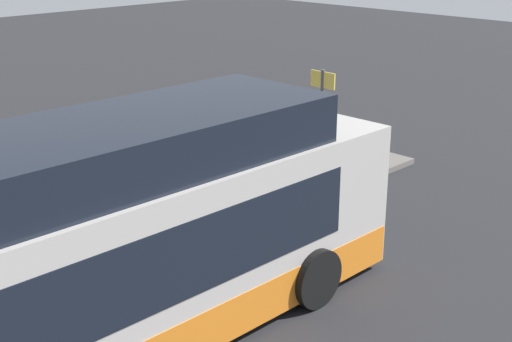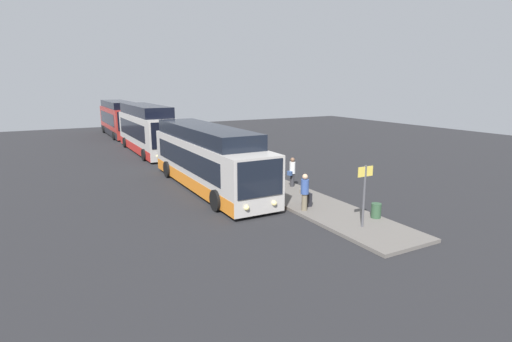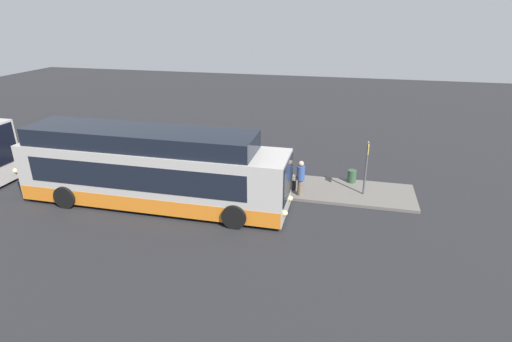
# 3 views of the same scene
# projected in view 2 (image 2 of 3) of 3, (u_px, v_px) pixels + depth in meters

# --- Properties ---
(ground) EXTENTS (80.00, 80.00, 0.00)m
(ground) POSITION_uv_depth(u_px,v_px,m) (225.00, 195.00, 21.70)
(ground) COLOR #232326
(platform) EXTENTS (20.00, 2.95, 0.15)m
(platform) POSITION_uv_depth(u_px,v_px,m) (273.00, 187.00, 23.12)
(platform) COLOR #605B56
(platform) RESTS_ON ground
(bus_lead) EXTENTS (12.48, 2.88, 3.58)m
(bus_lead) POSITION_uv_depth(u_px,v_px,m) (207.00, 160.00, 23.00)
(bus_lead) COLOR #B2ADA8
(bus_lead) RESTS_ON ground
(bus_second) EXTENTS (11.91, 2.83, 4.12)m
(bus_second) POSITION_uv_depth(u_px,v_px,m) (147.00, 131.00, 35.11)
(bus_second) COLOR #B2ADA8
(bus_second) RESTS_ON ground
(bus_third) EXTENTS (11.25, 2.90, 3.95)m
(bus_third) POSITION_uv_depth(u_px,v_px,m) (119.00, 120.00, 46.39)
(bus_third) COLOR maroon
(bus_third) RESTS_ON ground
(passenger_boarding) EXTENTS (0.48, 0.58, 1.69)m
(passenger_boarding) POSITION_uv_depth(u_px,v_px,m) (292.00, 171.00, 22.83)
(passenger_boarding) COLOR #2D2D33
(passenger_boarding) RESTS_ON platform
(passenger_waiting) EXTENTS (0.63, 0.50, 1.74)m
(passenger_waiting) POSITION_uv_depth(u_px,v_px,m) (305.00, 191.00, 18.54)
(passenger_waiting) COLOR #6B604C
(passenger_waiting) RESTS_ON platform
(passenger_with_bags) EXTENTS (0.63, 0.55, 1.70)m
(passenger_with_bags) POSITION_uv_depth(u_px,v_px,m) (275.00, 167.00, 23.78)
(passenger_with_bags) COLOR #2D2D33
(passenger_with_bags) RESTS_ON platform
(suitcase) EXTENTS (0.39, 0.22, 0.89)m
(suitcase) POSITION_uv_depth(u_px,v_px,m) (308.00, 199.00, 19.30)
(suitcase) COLOR black
(suitcase) RESTS_ON platform
(sign_post) EXTENTS (0.10, 0.76, 2.61)m
(sign_post) POSITION_uv_depth(u_px,v_px,m) (364.00, 188.00, 16.20)
(sign_post) COLOR #4C4C51
(sign_post) RESTS_ON platform
(trash_bin) EXTENTS (0.44, 0.44, 0.65)m
(trash_bin) POSITION_uv_depth(u_px,v_px,m) (376.00, 211.00, 17.61)
(trash_bin) COLOR #2D4C33
(trash_bin) RESTS_ON platform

